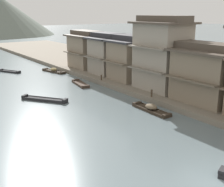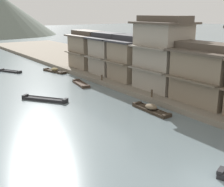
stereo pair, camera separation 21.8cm
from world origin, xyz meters
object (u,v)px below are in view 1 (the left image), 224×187
(boat_midriver_upstream, at_px, (54,71))
(house_waterfront_end, at_px, (87,49))
(house_waterfront_second, at_px, (207,73))
(house_waterfront_far, at_px, (108,54))
(boat_upstream_distant, at_px, (151,109))
(house_waterfront_tall, at_px, (162,54))
(boat_moored_far, at_px, (45,99))
(mooring_post_dock_mid, at_px, (152,93))
(house_waterfront_narrow, at_px, (130,58))
(mooring_post_dock_far, at_px, (101,78))
(boat_moored_second, at_px, (10,71))
(boat_moored_third, at_px, (80,84))

(boat_midriver_upstream, distance_m, house_waterfront_end, 6.61)
(house_waterfront_second, xyz_separation_m, house_waterfront_far, (-0.06, 18.19, 0.02))
(boat_upstream_distant, relative_size, house_waterfront_second, 0.69)
(house_waterfront_tall, height_order, house_waterfront_far, house_waterfront_tall)
(boat_moored_far, xyz_separation_m, house_waterfront_tall, (12.98, -5.24, 4.75))
(mooring_post_dock_mid, bearing_deg, boat_moored_far, 142.38)
(house_waterfront_tall, xyz_separation_m, house_waterfront_narrow, (0.22, 6.38, -1.29))
(mooring_post_dock_mid, bearing_deg, boat_upstream_distant, -132.85)
(boat_moored_far, bearing_deg, house_waterfront_second, -42.00)
(mooring_post_dock_far, bearing_deg, boat_midriver_upstream, 98.45)
(boat_midriver_upstream, xyz_separation_m, house_waterfront_second, (5.32, -26.50, 3.35))
(boat_midriver_upstream, xyz_separation_m, mooring_post_dock_far, (1.76, -11.86, 0.72))
(house_waterfront_far, height_order, mooring_post_dock_far, house_waterfront_far)
(house_waterfront_tall, relative_size, mooring_post_dock_far, 11.87)
(boat_midriver_upstream, bearing_deg, boat_upstream_distant, -90.90)
(house_waterfront_narrow, distance_m, mooring_post_dock_far, 4.80)
(boat_midriver_upstream, distance_m, boat_upstream_distant, 24.37)
(boat_upstream_distant, distance_m, mooring_post_dock_mid, 3.24)
(boat_upstream_distant, height_order, house_waterfront_tall, house_waterfront_tall)
(mooring_post_dock_far, bearing_deg, house_waterfront_end, 70.13)
(house_waterfront_second, distance_m, house_waterfront_far, 18.20)
(boat_moored_far, bearing_deg, house_waterfront_narrow, 4.96)
(boat_moored_second, distance_m, house_waterfront_end, 13.41)
(house_waterfront_far, bearing_deg, boat_midriver_upstream, 122.34)
(boat_moored_third, height_order, house_waterfront_tall, house_waterfront_tall)
(house_waterfront_narrow, relative_size, mooring_post_dock_far, 8.34)
(boat_upstream_distant, relative_size, house_waterfront_tall, 0.57)
(house_waterfront_tall, bearing_deg, boat_moored_second, 115.02)
(house_waterfront_tall, relative_size, house_waterfront_far, 1.42)
(boat_moored_second, distance_m, house_waterfront_second, 32.90)
(boat_upstream_distant, xyz_separation_m, house_waterfront_narrow, (5.79, 10.83, 3.35))
(house_waterfront_end, bearing_deg, boat_moored_second, 151.75)
(boat_moored_second, xyz_separation_m, boat_midriver_upstream, (6.07, -4.18, 0.12))
(house_waterfront_narrow, distance_m, mooring_post_dock_mid, 9.62)
(house_waterfront_narrow, bearing_deg, house_waterfront_far, 91.62)
(boat_upstream_distant, bearing_deg, boat_moored_third, 91.49)
(boat_moored_third, relative_size, mooring_post_dock_far, 6.11)
(house_waterfront_end, bearing_deg, house_waterfront_far, -90.80)
(boat_moored_far, height_order, house_waterfront_tall, house_waterfront_tall)
(boat_moored_far, distance_m, boat_upstream_distant, 12.20)
(house_waterfront_tall, xyz_separation_m, house_waterfront_end, (0.16, 17.97, -1.30))
(boat_moored_far, height_order, house_waterfront_narrow, house_waterfront_narrow)
(mooring_post_dock_mid, bearing_deg, house_waterfront_second, -51.32)
(boat_moored_second, xyz_separation_m, boat_moored_far, (-1.73, -18.86, 0.02))
(boat_moored_far, bearing_deg, house_waterfront_end, 44.08)
(boat_moored_third, relative_size, boat_moored_far, 0.90)
(house_waterfront_narrow, bearing_deg, boat_moored_second, 122.92)
(house_waterfront_end, bearing_deg, mooring_post_dock_mid, -100.10)
(house_waterfront_second, xyz_separation_m, house_waterfront_tall, (-0.14, 6.57, 1.30))
(boat_upstream_distant, relative_size, mooring_post_dock_far, 6.75)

